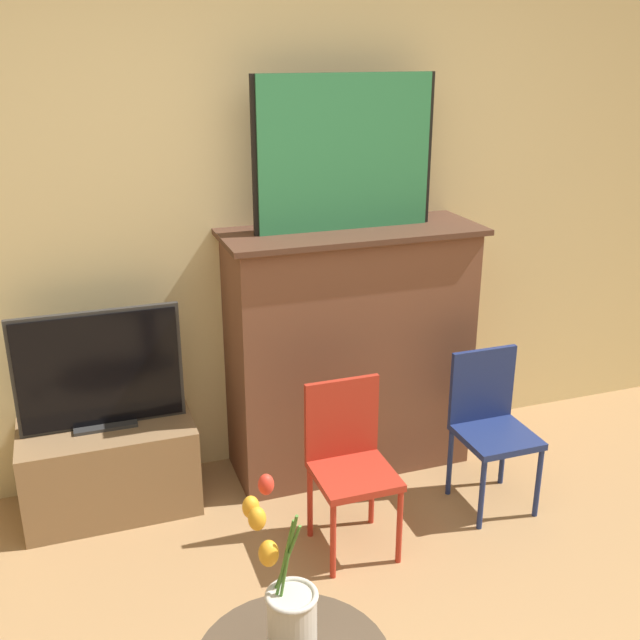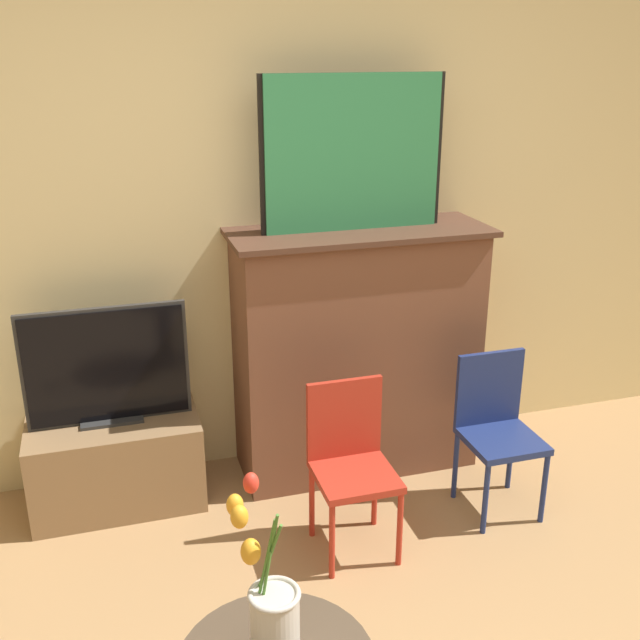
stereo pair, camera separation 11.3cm
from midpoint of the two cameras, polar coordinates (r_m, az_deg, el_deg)
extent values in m
cube|color=beige|center=(3.44, -5.66, 9.78)|extent=(8.00, 0.06, 2.70)
cube|color=brown|center=(3.57, 3.73, -2.41)|extent=(1.13, 0.42, 1.19)
cube|color=#503123|center=(3.38, 4.01, 6.69)|extent=(1.19, 0.46, 0.02)
cube|color=black|center=(3.32, 3.52, 12.55)|extent=(0.83, 0.02, 0.67)
cube|color=#338E56|center=(3.31, 3.59, 12.53)|extent=(0.79, 0.02, 0.67)
cube|color=olive|center=(3.54, -14.34, -10.41)|extent=(0.74, 0.42, 0.41)
cube|color=#2D2D2D|center=(3.44, -14.65, -7.36)|extent=(0.27, 0.12, 0.02)
cube|color=#2D2D2D|center=(3.34, -15.04, -3.37)|extent=(0.70, 0.02, 0.53)
cube|color=black|center=(3.33, -15.04, -3.44)|extent=(0.67, 0.02, 0.50)
cylinder|color=#B22D1E|center=(3.01, 2.04, -16.53)|extent=(0.02, 0.02, 0.34)
cylinder|color=#B22D1E|center=(3.10, 7.17, -15.52)|extent=(0.02, 0.02, 0.34)
cylinder|color=#B22D1E|center=(3.23, 0.40, -13.67)|extent=(0.02, 0.02, 0.34)
cylinder|color=#B22D1E|center=(3.31, 5.19, -12.83)|extent=(0.02, 0.02, 0.34)
cube|color=#B22D1E|center=(3.06, 3.78, -11.79)|extent=(0.32, 0.32, 0.03)
cube|color=#B22D1E|center=(3.08, 2.92, -7.49)|extent=(0.32, 0.02, 0.34)
cylinder|color=navy|center=(3.33, 13.47, -13.14)|extent=(0.02, 0.02, 0.34)
cylinder|color=navy|center=(3.47, 17.61, -12.14)|extent=(0.02, 0.02, 0.34)
cylinder|color=navy|center=(3.54, 11.20, -10.81)|extent=(0.02, 0.02, 0.34)
cylinder|color=navy|center=(3.67, 15.18, -9.98)|extent=(0.02, 0.02, 0.34)
cube|color=navy|center=(3.41, 14.64, -8.87)|extent=(0.32, 0.32, 0.03)
cube|color=navy|center=(3.43, 13.68, -5.05)|extent=(0.32, 0.02, 0.34)
cylinder|color=beige|center=(2.08, -1.76, -22.43)|extent=(0.13, 0.13, 0.21)
torus|color=beige|center=(2.01, -1.80, -20.18)|extent=(0.14, 0.14, 0.02)
cylinder|color=#477A2D|center=(1.97, -2.35, -18.21)|extent=(0.07, 0.09, 0.29)
ellipsoid|color=orange|center=(1.94, -4.80, -13.90)|extent=(0.04, 0.04, 0.06)
cylinder|color=#477A2D|center=(1.99, -2.49, -19.55)|extent=(0.04, 0.02, 0.21)
ellipsoid|color=orange|center=(1.93, -3.55, -17.23)|extent=(0.05, 0.05, 0.07)
cylinder|color=#477A2D|center=(1.96, -2.12, -17.66)|extent=(0.03, 0.12, 0.33)
ellipsoid|color=red|center=(1.96, -3.60, -12.31)|extent=(0.04, 0.04, 0.06)
cylinder|color=#477A2D|center=(1.96, -2.50, -18.41)|extent=(0.06, 0.03, 0.30)
ellipsoid|color=orange|center=(1.89, -4.40, -14.74)|extent=(0.04, 0.04, 0.06)
camera|label=1|loc=(0.06, -88.79, 0.45)|focal=42.00mm
camera|label=2|loc=(0.06, 91.21, -0.45)|focal=42.00mm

